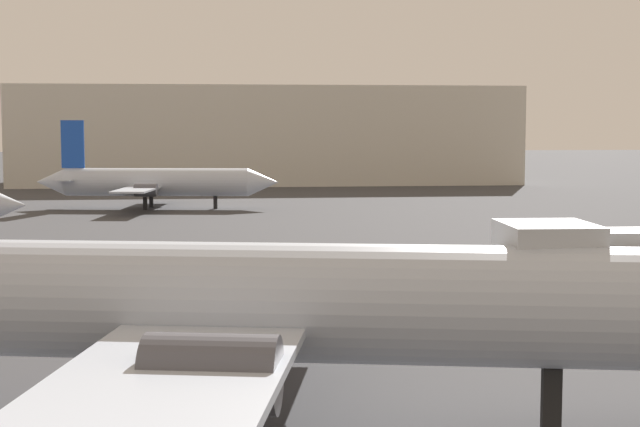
{
  "coord_description": "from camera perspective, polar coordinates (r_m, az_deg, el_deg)",
  "views": [
    {
      "loc": [
        -0.72,
        -11.71,
        8.61
      ],
      "look_at": [
        5.87,
        45.94,
        3.19
      ],
      "focal_mm": 53.55,
      "sensor_mm": 36.0,
      "label": 1
    }
  ],
  "objects": [
    {
      "name": "airplane_far_left",
      "position": [
        99.17,
        -9.83,
        1.86
      ],
      "size": [
        25.16,
        18.98,
        9.05
      ],
      "rotation": [
        0.0,
        0.0,
        -0.15
      ],
      "color": "#B2BCCC",
      "rests_on": "ground_plane"
    },
    {
      "name": "terminal_building",
      "position": [
        142.65,
        -3.18,
        4.7
      ],
      "size": [
        71.97,
        22.34,
        14.06
      ],
      "primitive_type": "cube",
      "color": "beige",
      "rests_on": "ground_plane"
    },
    {
      "name": "airplane_at_gate",
      "position": [
        25.56,
        -3.89,
        -5.36
      ],
      "size": [
        30.36,
        26.94,
        10.21
      ],
      "rotation": [
        0.0,
        0.0,
        -0.2
      ],
      "color": "#B2BCCC",
      "rests_on": "ground_plane"
    }
  ]
}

